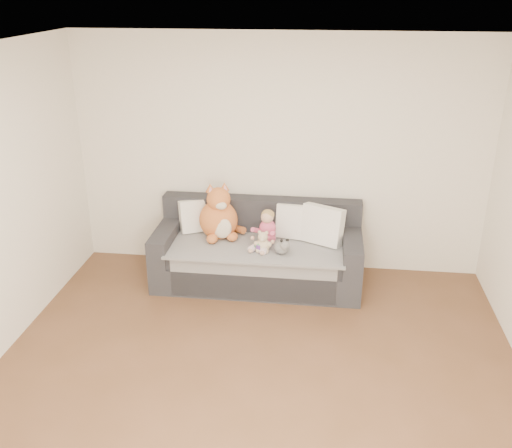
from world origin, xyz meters
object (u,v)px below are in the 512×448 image
Objects in this scene: plush_cat at (219,217)px; sippy_cup at (259,247)px; toddler at (266,231)px; teddy_bear at (263,243)px; sofa at (258,254)px.

plush_cat reaches higher than sippy_cup.
toddler is 0.55m from plush_cat.
sofa is at bearing 111.08° from teddy_bear.
teddy_bear is (0.08, -0.25, 0.26)m from sofa.
sofa is 0.37m from teddy_bear.
toddler reaches higher than sofa.
sofa is 0.35m from toddler.
teddy_bear is 2.07× the size of sippy_cup.
toddler reaches higher than sippy_cup.
sofa is 0.59m from plush_cat.
sofa is at bearing -30.97° from plush_cat.
sippy_cup is (-0.04, -0.02, -0.03)m from teddy_bear.
sofa reaches higher than sippy_cup.
plush_cat is at bearing -177.99° from toddler.
toddler is at bearing -38.86° from plush_cat.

